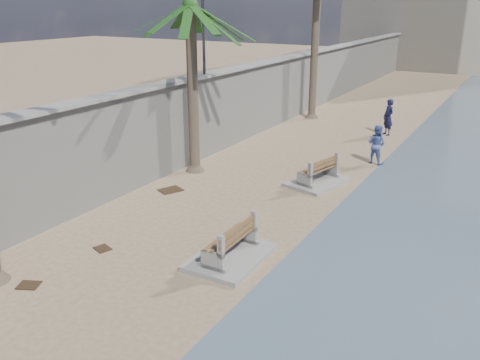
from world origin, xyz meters
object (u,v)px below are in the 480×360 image
at_px(bench_near, 230,244).
at_px(person_a, 389,115).
at_px(palm_mid, 190,7).
at_px(bench_far, 318,173).
at_px(person_b, 377,142).

height_order(bench_near, person_a, person_a).
distance_m(palm_mid, person_a, 12.30).
relative_size(bench_far, person_a, 1.26).
xyz_separation_m(bench_far, palm_mid, (-4.92, -1.03, 5.89)).
height_order(bench_near, bench_far, bench_near).
relative_size(bench_far, palm_mid, 0.37).
bearing_deg(palm_mid, bench_far, 11.79).
xyz_separation_m(bench_near, person_b, (0.97, 10.42, 0.48)).
relative_size(palm_mid, person_a, 3.43).
bearing_deg(person_b, bench_near, 99.51).
bearing_deg(bench_near, person_b, 84.68).
bearing_deg(person_b, palm_mid, 52.41).
xyz_separation_m(palm_mid, person_a, (5.25, 9.80, -5.26)).
bearing_deg(bench_far, palm_mid, -168.21).
bearing_deg(bench_far, bench_near, -88.42).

